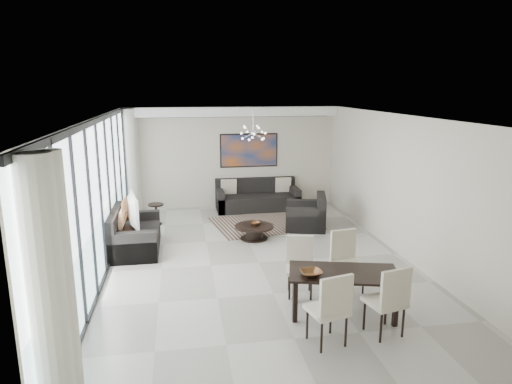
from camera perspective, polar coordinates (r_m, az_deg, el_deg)
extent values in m
cube|color=#A8A39B|center=(9.26, 0.35, -8.75)|extent=(6.00, 9.00, 0.02)
cube|color=white|center=(8.62, 0.37, 9.33)|extent=(6.00, 9.00, 0.02)
cube|color=beige|center=(13.20, -3.05, 4.31)|extent=(6.00, 0.02, 2.90)
cube|color=beige|center=(4.70, 10.17, -12.35)|extent=(6.00, 0.02, 2.90)
cube|color=beige|center=(9.79, 17.86, 0.63)|extent=(0.02, 9.00, 2.90)
cube|color=silver|center=(8.82, -19.06, -0.77)|extent=(0.01, 8.95, 2.85)
cube|color=black|center=(8.61, -19.49, 8.32)|extent=(0.04, 8.95, 0.10)
cube|color=black|center=(9.24, -18.16, -9.34)|extent=(0.04, 8.95, 0.06)
cube|color=black|center=(5.10, -25.72, -11.39)|extent=(0.04, 0.05, 2.88)
cube|color=black|center=(6.00, -23.16, -7.52)|extent=(0.04, 0.05, 2.88)
cube|color=black|center=(6.92, -21.31, -4.66)|extent=(0.04, 0.05, 2.88)
cube|color=black|center=(7.86, -19.91, -2.48)|extent=(0.04, 0.05, 2.88)
cube|color=black|center=(8.82, -18.81, -0.76)|extent=(0.04, 0.05, 2.88)
cube|color=black|center=(9.78, -17.93, 0.62)|extent=(0.04, 0.05, 2.88)
cube|color=black|center=(10.75, -17.20, 1.75)|extent=(0.04, 0.05, 2.88)
cube|color=black|center=(11.73, -16.60, 2.69)|extent=(0.04, 0.05, 2.88)
cube|color=black|center=(12.71, -16.09, 3.48)|extent=(0.04, 0.05, 2.88)
cylinder|color=beige|center=(4.93, -24.60, -12.12)|extent=(0.36, 0.36, 2.85)
cylinder|color=beige|center=(12.84, -15.40, 3.62)|extent=(0.36, 0.36, 2.85)
cube|color=white|center=(12.87, -3.02, 10.00)|extent=(5.98, 0.40, 0.26)
cube|color=#A85117|center=(13.21, -0.88, 5.22)|extent=(1.68, 0.04, 0.98)
cylinder|color=silver|center=(11.14, -0.36, 8.81)|extent=(0.02, 0.02, 0.55)
sphere|color=silver|center=(11.17, -0.36, 7.40)|extent=(0.12, 0.12, 0.12)
cube|color=black|center=(11.78, 1.16, -3.94)|extent=(2.86, 2.39, 0.01)
cylinder|color=black|center=(10.55, -0.24, -4.32)|extent=(0.91, 0.91, 0.04)
cylinder|color=black|center=(10.60, -0.24, -5.14)|extent=(0.40, 0.40, 0.28)
cylinder|color=black|center=(10.64, -0.23, -5.79)|extent=(0.63, 0.63, 0.03)
imported|color=brown|center=(10.58, -0.06, -3.95)|extent=(0.28, 0.28, 0.07)
cube|color=black|center=(13.08, 0.20, -1.27)|extent=(2.35, 0.96, 0.43)
cube|color=black|center=(13.35, -0.08, 0.90)|extent=(2.35, 0.19, 0.43)
cube|color=black|center=(12.92, -4.51, -1.06)|extent=(0.19, 0.96, 0.62)
cube|color=black|center=(13.28, 4.78, -0.68)|extent=(0.19, 0.96, 0.62)
cube|color=black|center=(10.21, -14.86, -5.81)|extent=(1.00, 1.79, 0.45)
cube|color=black|center=(10.13, -17.27, -3.48)|extent=(0.20, 1.79, 0.45)
cube|color=black|center=(9.44, -15.30, -6.77)|extent=(1.00, 0.20, 0.65)
cube|color=black|center=(10.94, -14.54, -3.99)|extent=(1.00, 0.20, 0.65)
cube|color=black|center=(11.45, 6.19, -3.45)|extent=(1.18, 1.22, 0.43)
cube|color=black|center=(11.35, 8.18, -1.43)|extent=(0.44, 1.03, 0.43)
cube|color=black|center=(11.82, 6.18, -2.44)|extent=(0.97, 0.43, 0.62)
cube|color=black|center=(11.03, 6.24, -3.58)|extent=(0.97, 0.43, 0.62)
cylinder|color=black|center=(11.87, -12.42, -1.56)|extent=(0.39, 0.39, 0.04)
cylinder|color=black|center=(11.94, -12.36, -2.79)|extent=(0.06, 0.06, 0.49)
cylinder|color=black|center=(12.00, -12.31, -3.89)|extent=(0.27, 0.27, 0.03)
cube|color=black|center=(10.25, -16.32, -5.56)|extent=(0.49, 1.73, 0.54)
imported|color=gray|center=(10.05, -15.64, -2.26)|extent=(0.37, 1.19, 0.68)
cube|color=black|center=(7.19, 10.90, -9.92)|extent=(1.81, 1.21, 0.04)
cube|color=black|center=(7.00, 4.89, -13.50)|extent=(0.07, 0.07, 0.65)
cube|color=black|center=(7.58, 4.89, -11.33)|extent=(0.07, 0.07, 0.65)
cube|color=black|center=(7.16, 17.07, -13.40)|extent=(0.07, 0.07, 0.65)
cube|color=black|center=(7.73, 16.07, -11.31)|extent=(0.07, 0.07, 0.65)
cube|color=beige|center=(6.46, 8.86, -14.38)|extent=(0.59, 0.59, 0.06)
cube|color=beige|center=(6.18, 10.01, -12.91)|extent=(0.49, 0.17, 0.59)
cylinder|color=black|center=(6.64, 6.42, -16.05)|extent=(0.04, 0.04, 0.46)
cylinder|color=black|center=(6.54, 11.17, -16.71)|extent=(0.04, 0.04, 0.46)
cube|color=beige|center=(6.86, 15.77, -13.08)|extent=(0.58, 0.58, 0.06)
cube|color=beige|center=(6.60, 17.08, -11.62)|extent=(0.48, 0.16, 0.59)
cylinder|color=black|center=(7.00, 13.39, -14.74)|extent=(0.04, 0.04, 0.45)
cylinder|color=black|center=(6.96, 17.91, -15.22)|extent=(0.04, 0.04, 0.45)
cube|color=beige|center=(7.78, 5.52, -9.65)|extent=(0.54, 0.54, 0.06)
cube|color=beige|center=(7.87, 5.49, -7.36)|extent=(0.46, 0.14, 0.55)
cylinder|color=black|center=(7.73, 6.90, -11.81)|extent=(0.04, 0.04, 0.43)
cylinder|color=black|center=(8.03, 4.13, -10.75)|extent=(0.04, 0.04, 0.43)
cube|color=beige|center=(8.05, 11.50, -8.87)|extent=(0.55, 0.55, 0.06)
cube|color=beige|center=(8.12, 10.83, -6.60)|extent=(0.48, 0.13, 0.58)
cylinder|color=black|center=(8.10, 13.26, -10.79)|extent=(0.04, 0.04, 0.45)
cylinder|color=black|center=(8.21, 9.60, -10.27)|extent=(0.04, 0.04, 0.45)
imported|color=brown|center=(6.96, 6.90, -10.04)|extent=(0.36, 0.36, 0.08)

